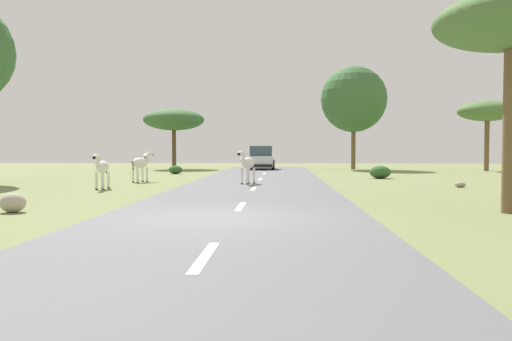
# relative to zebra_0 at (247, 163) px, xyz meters

# --- Properties ---
(ground_plane) EXTENTS (90.00, 90.00, 0.00)m
(ground_plane) POSITION_rel_zebra_0_xyz_m (0.21, -10.50, -0.93)
(ground_plane) COLOR olive
(road) EXTENTS (6.00, 64.00, 0.05)m
(road) POSITION_rel_zebra_0_xyz_m (0.41, -10.50, -0.90)
(road) COLOR slate
(road) RESTS_ON ground_plane
(lane_markings) EXTENTS (0.16, 56.00, 0.01)m
(lane_markings) POSITION_rel_zebra_0_xyz_m (0.41, -11.50, -0.87)
(lane_markings) COLOR silver
(lane_markings) RESTS_ON road
(zebra_0) EXTENTS (0.80, 1.48, 1.47)m
(zebra_0) POSITION_rel_zebra_0_xyz_m (0.00, 0.00, 0.00)
(zebra_0) COLOR silver
(zebra_0) RESTS_ON road
(zebra_1) EXTENTS (0.85, 1.48, 1.48)m
(zebra_1) POSITION_rel_zebra_0_xyz_m (-5.04, 1.66, -0.05)
(zebra_1) COLOR silver
(zebra_1) RESTS_ON ground_plane
(zebra_2) EXTENTS (0.40, 1.49, 1.40)m
(zebra_2) POSITION_rel_zebra_0_xyz_m (-5.38, -2.52, -0.09)
(zebra_2) COLOR silver
(zebra_2) RESTS_ON ground_plane
(car_0) EXTENTS (2.08, 4.37, 1.74)m
(car_0) POSITION_rel_zebra_0_xyz_m (-0.07, 16.46, -0.08)
(car_0) COLOR silver
(car_0) RESTS_ON road
(tree_0) EXTENTS (4.09, 4.09, 4.98)m
(tree_0) POSITION_rel_zebra_0_xyz_m (16.10, 15.29, 3.30)
(tree_0) COLOR brown
(tree_0) RESTS_ON ground_plane
(tree_3) EXTENTS (5.04, 5.04, 7.90)m
(tree_3) POSITION_rel_zebra_0_xyz_m (7.00, 17.66, 4.44)
(tree_3) COLOR brown
(tree_3) RESTS_ON ground_plane
(tree_6) EXTENTS (4.74, 4.74, 4.68)m
(tree_6) POSITION_rel_zebra_0_xyz_m (-6.96, 17.66, 2.91)
(tree_6) COLOR brown
(tree_6) RESTS_ON ground_plane
(bush_1) EXTENTS (1.10, 0.99, 0.66)m
(bush_1) POSITION_rel_zebra_0_xyz_m (6.64, 5.29, -0.59)
(bush_1) COLOR #2D5628
(bush_1) RESTS_ON ground_plane
(bush_2) EXTENTS (0.86, 0.78, 0.52)m
(bush_2) POSITION_rel_zebra_0_xyz_m (-5.15, 9.74, -0.67)
(bush_2) COLOR #2D5628
(bush_2) RESTS_ON ground_plane
(rock_0) EXTENTS (0.42, 0.30, 0.22)m
(rock_0) POSITION_rel_zebra_0_xyz_m (8.60, -0.88, -0.82)
(rock_0) COLOR gray
(rock_0) RESTS_ON ground_plane
(rock_1) EXTENTS (0.61, 0.55, 0.47)m
(rock_1) POSITION_rel_zebra_0_xyz_m (-4.98, -9.57, -0.69)
(rock_1) COLOR #A89E8C
(rock_1) RESTS_ON ground_plane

